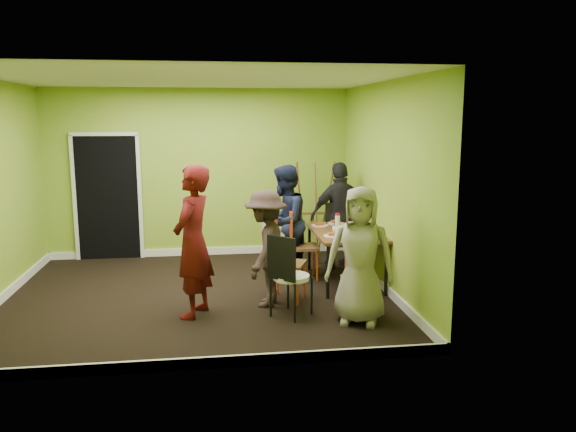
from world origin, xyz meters
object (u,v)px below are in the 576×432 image
(orange_bottle, at_px, (337,225))
(person_left_near, at_px, (266,248))
(thermos, at_px, (337,223))
(person_back_end, at_px, (340,216))
(chair_bentwood, at_px, (288,272))
(person_front_end, at_px, (360,256))
(dining_table, at_px, (345,234))
(chair_front_end, at_px, (358,275))
(chair_left_far, at_px, (298,240))
(person_standing, at_px, (193,242))
(chair_left_near, at_px, (281,256))
(blue_bottle, at_px, (364,228))
(chair_back_end, at_px, (339,223))
(easel, at_px, (314,211))
(person_left_far, at_px, (285,222))

(orange_bottle, relative_size, person_left_near, 0.06)
(thermos, relative_size, person_back_end, 0.13)
(chair_bentwood, relative_size, person_front_end, 0.63)
(dining_table, distance_m, chair_front_end, 1.35)
(dining_table, xyz_separation_m, person_back_end, (0.11, 0.79, 0.13))
(chair_left_far, xyz_separation_m, person_standing, (-1.45, -1.35, 0.33))
(chair_left_near, relative_size, blue_bottle, 5.11)
(dining_table, xyz_separation_m, thermos, (-0.10, 0.06, 0.16))
(thermos, bearing_deg, blue_bottle, -58.03)
(chair_left_far, height_order, person_front_end, person_front_end)
(dining_table, distance_m, blue_bottle, 0.43)
(chair_bentwood, bearing_deg, chair_back_end, 105.67)
(chair_bentwood, xyz_separation_m, thermos, (0.90, 1.36, 0.31))
(chair_front_end, bearing_deg, easel, 97.12)
(chair_back_end, distance_m, thermos, 0.65)
(easel, bearing_deg, person_left_far, -121.81)
(chair_bentwood, bearing_deg, orange_bottle, 102.46)
(blue_bottle, bearing_deg, easel, 101.67)
(orange_bottle, height_order, person_front_end, person_front_end)
(chair_left_near, bearing_deg, person_back_end, 164.70)
(chair_back_end, relative_size, person_standing, 0.57)
(dining_table, relative_size, thermos, 7.12)
(chair_front_end, bearing_deg, thermos, 93.93)
(chair_left_near, distance_m, blue_bottle, 1.23)
(person_standing, bearing_deg, thermos, 142.38)
(chair_left_far, bearing_deg, blue_bottle, 53.78)
(person_front_end, bearing_deg, chair_front_end, 98.05)
(chair_back_end, relative_size, easel, 0.63)
(chair_left_near, xyz_separation_m, person_left_far, (0.18, 1.01, 0.25))
(chair_left_far, relative_size, chair_left_near, 0.98)
(person_left_far, bearing_deg, dining_table, 90.54)
(chair_left_near, height_order, blue_bottle, chair_left_near)
(orange_bottle, bearing_deg, easel, 95.88)
(chair_left_far, relative_size, thermos, 4.81)
(chair_bentwood, bearing_deg, person_front_end, 24.80)
(chair_left_near, relative_size, orange_bottle, 12.50)
(person_standing, height_order, person_left_near, person_standing)
(dining_table, distance_m, chair_back_end, 0.68)
(chair_bentwood, height_order, orange_bottle, chair_bentwood)
(person_back_end, distance_m, person_front_end, 2.38)
(easel, distance_m, person_left_far, 1.19)
(chair_left_far, height_order, person_standing, person_standing)
(person_left_near, bearing_deg, chair_front_end, 84.35)
(chair_front_end, relative_size, person_front_end, 0.55)
(chair_front_end, height_order, thermos, thermos)
(chair_left_far, xyz_separation_m, chair_front_end, (0.47, -1.59, -0.08))
(orange_bottle, bearing_deg, person_back_end, 72.37)
(person_front_end, bearing_deg, person_left_near, 162.50)
(chair_front_end, distance_m, easel, 2.71)
(person_left_near, bearing_deg, blue_bottle, 128.33)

